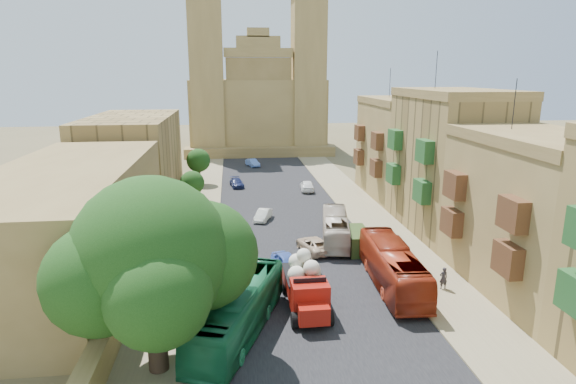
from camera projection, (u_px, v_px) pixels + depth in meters
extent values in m
cube|color=black|center=(284.00, 219.00, 51.68)|extent=(14.00, 140.00, 0.01)
cube|color=#7F7253|center=(370.00, 216.00, 52.77)|extent=(5.00, 140.00, 0.01)
cube|color=#7F7253|center=(194.00, 222.00, 50.60)|extent=(5.00, 140.00, 0.01)
cube|color=#7F7253|center=(347.00, 216.00, 52.47)|extent=(0.25, 140.00, 0.12)
cube|color=#7F7253|center=(218.00, 221.00, 50.87)|extent=(0.25, 140.00, 0.12)
cube|color=olive|center=(538.00, 219.00, 33.94)|extent=(8.00, 14.00, 10.50)
cube|color=brown|center=(548.00, 139.00, 32.58)|extent=(8.20, 14.00, 0.80)
cylinder|color=black|center=(514.00, 104.00, 34.63)|extent=(0.06, 0.06, 3.60)
cube|color=#53311B|center=(507.00, 259.00, 29.95)|extent=(0.90, 2.20, 2.00)
cube|color=#53311B|center=(451.00, 222.00, 37.51)|extent=(0.90, 2.20, 2.00)
cube|color=#53311B|center=(513.00, 214.00, 29.24)|extent=(0.90, 2.20, 2.00)
cube|color=#53311B|center=(455.00, 185.00, 36.80)|extent=(0.90, 2.20, 2.00)
cube|color=olive|center=(451.00, 165.00, 47.13)|extent=(8.00, 14.00, 13.00)
cube|color=brown|center=(457.00, 93.00, 45.47)|extent=(8.20, 14.00, 0.80)
cylinder|color=black|center=(436.00, 70.00, 47.52)|extent=(0.06, 0.06, 3.60)
cube|color=#225525|center=(422.00, 191.00, 43.22)|extent=(0.90, 2.20, 2.00)
cube|color=#225525|center=(393.00, 174.00, 50.77)|extent=(0.90, 2.20, 2.00)
cube|color=#225525|center=(425.00, 151.00, 42.34)|extent=(0.90, 2.20, 2.00)
cube|color=#225525|center=(395.00, 139.00, 49.90)|extent=(0.90, 2.20, 2.00)
cube|color=olive|center=(401.00, 150.00, 60.80)|extent=(8.00, 14.00, 11.50)
cube|color=brown|center=(404.00, 101.00, 59.32)|extent=(8.20, 14.00, 0.80)
cylinder|color=black|center=(390.00, 82.00, 61.38)|extent=(0.06, 0.06, 3.60)
cube|color=#53311B|center=(376.00, 168.00, 56.85)|extent=(0.90, 2.20, 2.00)
cube|color=#53311B|center=(359.00, 157.00, 64.41)|extent=(0.90, 2.20, 2.00)
cube|color=#53311B|center=(377.00, 141.00, 56.07)|extent=(0.90, 2.20, 2.00)
cube|color=#53311B|center=(359.00, 133.00, 63.63)|extent=(0.90, 2.20, 2.00)
cube|color=olive|center=(149.00, 249.00, 40.40)|extent=(1.00, 40.00, 1.80)
cube|color=brown|center=(69.00, 221.00, 37.05)|extent=(10.00, 28.00, 8.40)
cube|color=olive|center=(133.00, 155.00, 61.92)|extent=(10.00, 22.00, 10.00)
cube|color=olive|center=(257.00, 114.00, 99.16)|extent=(26.00, 20.00, 14.00)
cube|color=brown|center=(260.00, 152.00, 90.51)|extent=(28.00, 4.00, 1.80)
cube|color=brown|center=(259.00, 102.00, 89.95)|extent=(12.00, 2.00, 16.00)
cube|color=olive|center=(258.00, 53.00, 87.81)|extent=(12.60, 2.40, 1.60)
cube|color=olive|center=(258.00, 43.00, 87.40)|extent=(8.00, 2.00, 2.40)
cube|color=olive|center=(258.00, 33.00, 86.97)|extent=(4.00, 2.00, 1.60)
cube|color=olive|center=(207.00, 77.00, 89.04)|extent=(6.00, 6.00, 29.00)
cube|color=olive|center=(308.00, 77.00, 91.21)|extent=(6.00, 6.00, 29.00)
cylinder|color=#35251A|center=(157.00, 335.00, 25.06)|extent=(1.05, 1.05, 3.97)
sphere|color=black|center=(151.00, 254.00, 23.98)|extent=(7.95, 7.95, 7.95)
sphere|color=black|center=(204.00, 255.00, 25.63)|extent=(5.85, 5.85, 5.85)
sphere|color=black|center=(100.00, 280.00, 23.01)|extent=(5.44, 5.44, 5.44)
sphere|color=black|center=(158.00, 295.00, 21.88)|extent=(5.02, 5.02, 5.02)
sphere|color=black|center=(135.00, 225.00, 25.86)|extent=(4.60, 4.60, 4.60)
cylinder|color=#35251A|center=(167.00, 285.00, 32.91)|extent=(0.44, 0.44, 2.34)
sphere|color=black|center=(165.00, 253.00, 32.34)|extent=(3.41, 3.41, 3.41)
cylinder|color=#35251A|center=(183.00, 230.00, 44.49)|extent=(0.44, 0.44, 2.27)
sphere|color=black|center=(182.00, 206.00, 43.93)|extent=(3.31, 3.31, 3.31)
cylinder|color=#35251A|center=(193.00, 199.00, 56.09)|extent=(0.44, 0.44, 1.94)
sphere|color=black|center=(192.00, 183.00, 55.62)|extent=(2.82, 2.82, 2.82)
cylinder|color=#35251A|center=(199.00, 176.00, 67.62)|extent=(0.44, 0.44, 2.27)
sphere|color=black|center=(198.00, 160.00, 67.07)|extent=(3.30, 3.30, 3.30)
cube|color=#9F150C|center=(303.00, 282.00, 32.92)|extent=(2.48, 4.02, 1.00)
cube|color=black|center=(303.00, 274.00, 32.79)|extent=(2.54, 4.08, 0.13)
cube|color=#9F150C|center=(310.00, 297.00, 30.44)|extent=(2.35, 1.91, 2.00)
cube|color=#9F150C|center=(313.00, 313.00, 29.27)|extent=(1.90, 1.35, 1.11)
cube|color=black|center=(310.00, 286.00, 30.25)|extent=(2.11, 0.13, 1.00)
cylinder|color=black|center=(294.00, 320.00, 29.58)|extent=(0.40, 1.00, 1.00)
cylinder|color=black|center=(330.00, 318.00, 29.86)|extent=(0.40, 1.00, 1.00)
cylinder|color=black|center=(285.00, 286.00, 34.28)|extent=(0.40, 1.00, 1.00)
cylinder|color=black|center=(315.00, 284.00, 34.56)|extent=(0.40, 1.00, 1.00)
sphere|color=beige|center=(297.00, 275.00, 32.01)|extent=(1.22, 1.22, 1.22)
sphere|color=beige|center=(312.00, 272.00, 32.47)|extent=(1.22, 1.22, 1.22)
sphere|color=beige|center=(302.00, 267.00, 33.37)|extent=(1.22, 1.22, 1.22)
sphere|color=beige|center=(297.00, 262.00, 32.63)|extent=(1.11, 1.11, 1.11)
sphere|color=beige|center=(312.00, 268.00, 31.68)|extent=(1.11, 1.11, 1.11)
sphere|color=beige|center=(304.00, 256.00, 32.35)|extent=(1.00, 1.00, 1.00)
cube|color=#30461A|center=(357.00, 240.00, 42.45)|extent=(2.07, 4.46, 1.82)
cylinder|color=black|center=(351.00, 253.00, 41.03)|extent=(0.31, 0.74, 0.73)
cylinder|color=black|center=(371.00, 252.00, 41.17)|extent=(0.31, 0.74, 0.73)
cylinder|color=black|center=(344.00, 241.00, 43.99)|extent=(0.31, 0.74, 0.73)
cylinder|color=black|center=(362.00, 240.00, 44.13)|extent=(0.31, 0.74, 0.73)
imported|color=#16653B|center=(238.00, 311.00, 28.55)|extent=(6.39, 11.37, 3.11)
imported|color=maroon|center=(392.00, 266.00, 35.10)|extent=(3.18, 11.26, 3.10)
imported|color=beige|center=(335.00, 228.00, 44.52)|extent=(3.92, 9.76, 2.65)
imported|color=#4569C7|center=(287.00, 263.00, 37.94)|extent=(2.69, 4.39, 1.39)
imported|color=white|center=(263.00, 215.00, 51.20)|extent=(2.29, 3.68, 1.14)
imported|color=#CEB191|center=(314.00, 245.00, 42.18)|extent=(3.21, 4.92, 1.26)
imported|color=#19224D|center=(237.00, 183.00, 66.24)|extent=(2.17, 4.15, 1.15)
imported|color=white|center=(307.00, 186.00, 63.99)|extent=(2.01, 4.31, 1.43)
imported|color=#5A80D1|center=(253.00, 163.00, 80.78)|extent=(2.45, 3.96, 1.23)
imported|color=#2A272C|center=(443.00, 278.00, 34.82)|extent=(0.63, 0.43, 1.67)
imported|color=#39383E|center=(377.00, 238.00, 43.57)|extent=(0.58, 0.96, 1.52)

